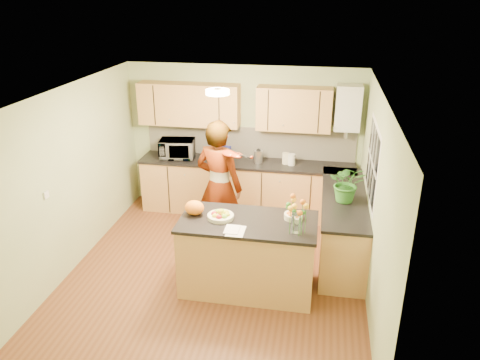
# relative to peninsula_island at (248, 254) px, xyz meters

# --- Properties ---
(floor) EXTENTS (4.50, 4.50, 0.00)m
(floor) POSITION_rel_peninsula_island_xyz_m (-0.48, 0.24, -0.49)
(floor) COLOR brown
(floor) RESTS_ON ground
(ceiling) EXTENTS (4.00, 4.50, 0.02)m
(ceiling) POSITION_rel_peninsula_island_xyz_m (-0.48, 0.24, 2.01)
(ceiling) COLOR white
(ceiling) RESTS_ON wall_back
(wall_back) EXTENTS (4.00, 0.02, 2.50)m
(wall_back) POSITION_rel_peninsula_island_xyz_m (-0.48, 2.49, 0.76)
(wall_back) COLOR #94A475
(wall_back) RESTS_ON floor
(wall_front) EXTENTS (4.00, 0.02, 2.50)m
(wall_front) POSITION_rel_peninsula_island_xyz_m (-0.48, -2.01, 0.76)
(wall_front) COLOR #94A475
(wall_front) RESTS_ON floor
(wall_left) EXTENTS (0.02, 4.50, 2.50)m
(wall_left) POSITION_rel_peninsula_island_xyz_m (-2.48, 0.24, 0.76)
(wall_left) COLOR #94A475
(wall_left) RESTS_ON floor
(wall_right) EXTENTS (0.02, 4.50, 2.50)m
(wall_right) POSITION_rel_peninsula_island_xyz_m (1.52, 0.24, 0.76)
(wall_right) COLOR #94A475
(wall_right) RESTS_ON floor
(back_counter) EXTENTS (3.64, 0.62, 0.94)m
(back_counter) POSITION_rel_peninsula_island_xyz_m (-0.38, 2.19, -0.02)
(back_counter) COLOR tan
(back_counter) RESTS_ON floor
(right_counter) EXTENTS (0.62, 2.24, 0.94)m
(right_counter) POSITION_rel_peninsula_island_xyz_m (1.22, 1.09, -0.02)
(right_counter) COLOR tan
(right_counter) RESTS_ON floor
(splashback) EXTENTS (3.60, 0.02, 0.52)m
(splashback) POSITION_rel_peninsula_island_xyz_m (-0.38, 2.47, 0.71)
(splashback) COLOR beige
(splashback) RESTS_ON back_counter
(upper_cabinets) EXTENTS (3.20, 0.34, 0.70)m
(upper_cabinets) POSITION_rel_peninsula_island_xyz_m (-0.66, 2.32, 1.36)
(upper_cabinets) COLOR tan
(upper_cabinets) RESTS_ON wall_back
(boiler) EXTENTS (0.40, 0.30, 0.86)m
(boiler) POSITION_rel_peninsula_island_xyz_m (1.22, 2.33, 1.40)
(boiler) COLOR silver
(boiler) RESTS_ON wall_back
(window_right) EXTENTS (0.01, 1.30, 1.05)m
(window_right) POSITION_rel_peninsula_island_xyz_m (1.51, 0.84, 1.06)
(window_right) COLOR silver
(window_right) RESTS_ON wall_right
(light_switch) EXTENTS (0.02, 0.09, 0.09)m
(light_switch) POSITION_rel_peninsula_island_xyz_m (-2.47, -0.36, 0.81)
(light_switch) COLOR silver
(light_switch) RESTS_ON wall_left
(ceiling_lamp) EXTENTS (0.30, 0.30, 0.07)m
(ceiling_lamp) POSITION_rel_peninsula_island_xyz_m (-0.48, 0.54, 1.97)
(ceiling_lamp) COLOR #FFEABF
(ceiling_lamp) RESTS_ON ceiling
(peninsula_island) EXTENTS (1.72, 0.88, 0.98)m
(peninsula_island) POSITION_rel_peninsula_island_xyz_m (0.00, 0.00, 0.00)
(peninsula_island) COLOR tan
(peninsula_island) RESTS_ON floor
(fruit_dish) EXTENTS (0.33, 0.33, 0.12)m
(fruit_dish) POSITION_rel_peninsula_island_xyz_m (-0.35, 0.00, 0.54)
(fruit_dish) COLOR beige
(fruit_dish) RESTS_ON peninsula_island
(orange_bowl) EXTENTS (0.24, 0.24, 0.14)m
(orange_bowl) POSITION_rel_peninsula_island_xyz_m (0.55, 0.15, 0.55)
(orange_bowl) COLOR beige
(orange_bowl) RESTS_ON peninsula_island
(flower_vase) EXTENTS (0.27, 0.27, 0.50)m
(flower_vase) POSITION_rel_peninsula_island_xyz_m (0.60, -0.18, 0.82)
(flower_vase) COLOR silver
(flower_vase) RESTS_ON peninsula_island
(orange_bag) EXTENTS (0.26, 0.23, 0.19)m
(orange_bag) POSITION_rel_peninsula_island_xyz_m (-0.70, 0.05, 0.58)
(orange_bag) COLOR orange
(orange_bag) RESTS_ON peninsula_island
(papers) EXTENTS (0.21, 0.29, 0.01)m
(papers) POSITION_rel_peninsula_island_xyz_m (-0.10, -0.30, 0.50)
(papers) COLOR white
(papers) RESTS_ON peninsula_island
(violinist) EXTENTS (0.84, 0.68, 1.99)m
(violinist) POSITION_rel_peninsula_island_xyz_m (-0.58, 0.95, 0.50)
(violinist) COLOR #E7B38D
(violinist) RESTS_ON floor
(violin) EXTENTS (0.60, 0.52, 0.15)m
(violin) POSITION_rel_peninsula_island_xyz_m (-0.38, 0.73, 1.10)
(violin) COLOR #581505
(violin) RESTS_ON violinist
(microwave) EXTENTS (0.63, 0.47, 0.32)m
(microwave) POSITION_rel_peninsula_island_xyz_m (-1.59, 2.18, 0.61)
(microwave) COLOR silver
(microwave) RESTS_ON back_counter
(blue_box) EXTENTS (0.29, 0.22, 0.22)m
(blue_box) POSITION_rel_peninsula_island_xyz_m (-0.81, 2.21, 0.56)
(blue_box) COLOR navy
(blue_box) RESTS_ON back_counter
(kettle) EXTENTS (0.15, 0.15, 0.28)m
(kettle) POSITION_rel_peninsula_island_xyz_m (-0.18, 2.19, 0.56)
(kettle) COLOR silver
(kettle) RESTS_ON back_counter
(jar_cream) EXTENTS (0.15, 0.15, 0.19)m
(jar_cream) POSITION_rel_peninsula_island_xyz_m (0.27, 2.21, 0.54)
(jar_cream) COLOR beige
(jar_cream) RESTS_ON back_counter
(jar_white) EXTENTS (0.15, 0.15, 0.19)m
(jar_white) POSITION_rel_peninsula_island_xyz_m (0.37, 2.17, 0.54)
(jar_white) COLOR silver
(jar_white) RESTS_ON back_counter
(potted_plant) EXTENTS (0.49, 0.43, 0.54)m
(potted_plant) POSITION_rel_peninsula_island_xyz_m (1.22, 0.89, 0.71)
(potted_plant) COLOR #327727
(potted_plant) RESTS_ON right_counter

